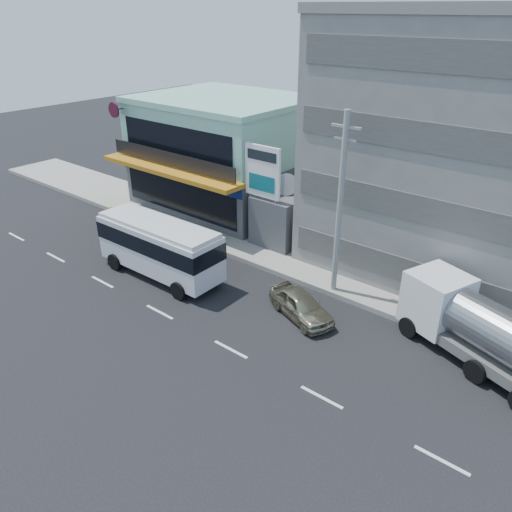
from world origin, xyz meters
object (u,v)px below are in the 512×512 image
Objects in this scene: sedan at (301,305)px; shop_building at (225,156)px; billboard at (263,178)px; tanker_truck at (482,329)px; minibus at (159,244)px; satellite_dish at (286,193)px; motorcycle_rider at (156,242)px; utility_pole_near at (340,207)px; concrete_building at (476,154)px.

shop_building is at bearing 75.87° from sedan.
sedan is at bearing -34.59° from shop_building.
tanker_truck is (14.54, -2.85, -3.20)m from billboard.
minibus is 9.13m from sedan.
shop_building is 8.54m from satellite_dish.
billboard reaches higher than motorcycle_rider.
satellite_dish reaches higher than sedan.
minibus is at bearing -65.76° from shop_building.
minibus reaches higher than motorcycle_rider.
utility_pole_near reaches higher than motorcycle_rider.
shop_building is 15.50m from utility_pole_near.
billboard is at bearing 164.52° from utility_pole_near.
concrete_building reaches higher than utility_pole_near.
satellite_dish is 9.00m from motorcycle_rider.
utility_pole_near is at bearing -30.96° from satellite_dish.
motorcycle_rider is at bearing -76.26° from shop_building.
satellite_dish is at bearing 62.13° from sedan.
utility_pole_near reaches higher than minibus.
utility_pole_near reaches higher than shop_building.
billboard reaches higher than satellite_dish.
motorcycle_rider is at bearing -139.39° from billboard.
tanker_truck is (8.11, 2.02, 1.02)m from sedan.
shop_building is 23.42m from tanker_truck.
utility_pole_near is 12.85m from motorcycle_rider.
concrete_building is 2.32× the size of billboard.
shop_building reaches higher than tanker_truck.
utility_pole_near is 4.96× the size of motorcycle_rider.
satellite_dish is at bearing -158.20° from concrete_building.
sedan is (5.93, -6.66, -2.87)m from satellite_dish.
concrete_building is at bearing 62.24° from utility_pole_near.
minibus is 1.97× the size of sedan.
concrete_building is 8.79m from utility_pole_near.
sedan is at bearing 10.04° from minibus.
sedan is (13.93, -9.61, -3.29)m from shop_building.
concrete_building reaches higher than sedan.
sedan is at bearing -91.30° from utility_pole_near.
utility_pole_near is 5.40m from sedan.
satellite_dish is 9.37m from sedan.
concrete_building reaches higher than billboard.
concrete_building reaches higher than motorcycle_rider.
sedan is (-0.07, -3.06, -4.45)m from utility_pole_near.
billboard is 8.11m from motorcycle_rider.
tanker_truck is at bearing -64.94° from concrete_building.
tanker_truck reaches higher than motorcycle_rider.
satellite_dish is 0.15× the size of utility_pole_near.
utility_pole_near reaches higher than satellite_dish.
sedan is at bearing -48.32° from satellite_dish.
billboard is at bearing 40.61° from motorcycle_rider.
satellite_dish is 0.18× the size of tanker_truck.
motorcycle_rider is (2.26, -9.24, -3.33)m from shop_building.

